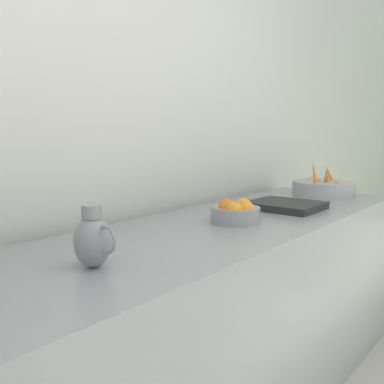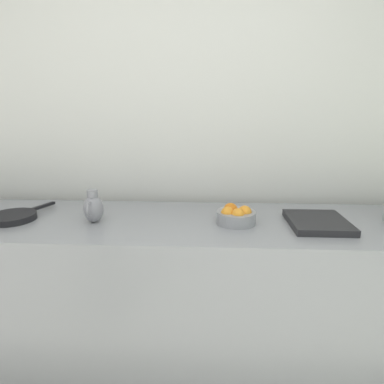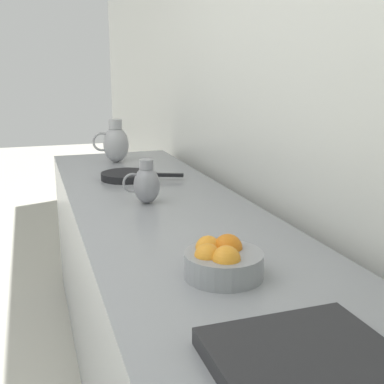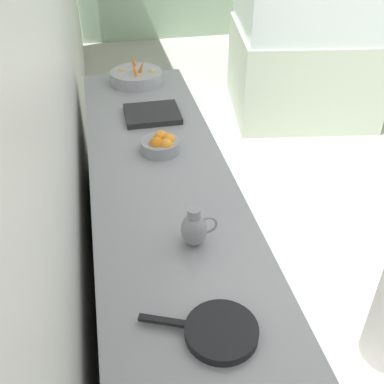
{
  "view_description": "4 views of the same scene",
  "coord_description": "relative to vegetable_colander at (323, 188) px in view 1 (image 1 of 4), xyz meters",
  "views": [
    {
      "loc": [
        -0.44,
        -1.23,
        1.26
      ],
      "look_at": [
        -1.37,
        -0.08,
        1.05
      ],
      "focal_mm": 40.73,
      "sensor_mm": 36.0,
      "label": 1
    },
    {
      "loc": [
        0.23,
        0.16,
        1.47
      ],
      "look_at": [
        -1.45,
        0.07,
        1.04
      ],
      "focal_mm": 30.16,
      "sensor_mm": 36.0,
      "label": 2
    },
    {
      "loc": [
        -0.98,
        1.42,
        1.4
      ],
      "look_at": [
        -1.43,
        0.1,
        1.05
      ],
      "focal_mm": 45.1,
      "sensor_mm": 36.0,
      "label": 3
    },
    {
      "loc": [
        -1.73,
        -1.87,
        2.17
      ],
      "look_at": [
        -1.4,
        -0.31,
        1.02
      ],
      "focal_mm": 43.0,
      "sensor_mm": 36.0,
      "label": 4
    }
  ],
  "objects": [
    {
      "name": "metal_pitcher_short",
      "position": [
        0.04,
        -1.78,
        0.04
      ],
      "size": [
        0.15,
        0.11,
        0.18
      ],
      "color": "gray",
      "rests_on": "prep_counter"
    },
    {
      "name": "vegetable_colander",
      "position": [
        0.0,
        0.0,
        0.0
      ],
      "size": [
        0.37,
        0.37,
        0.22
      ],
      "color": "#9EA0A5",
      "rests_on": "prep_counter"
    },
    {
      "name": "orange_bowl",
      "position": [
        0.02,
        -1.0,
        -0.0
      ],
      "size": [
        0.21,
        0.21,
        0.11
      ],
      "color": "gray",
      "rests_on": "prep_counter"
    },
    {
      "name": "tile_wall_left",
      "position": [
        -0.48,
        -0.92,
        0.59
      ],
      "size": [
        0.1,
        9.08,
        3.0
      ],
      "primitive_type": "cube",
      "color": "silver",
      "rests_on": "ground_plane"
    },
    {
      "name": "counter_sink_basin",
      "position": [
        0.03,
        -0.56,
        -0.03
      ],
      "size": [
        0.34,
        0.3,
        0.04
      ],
      "primitive_type": "cube",
      "color": "#232326",
      "rests_on": "prep_counter"
    },
    {
      "name": "prep_counter",
      "position": [
        -0.01,
        -1.42,
        -0.48
      ],
      "size": [
        0.72,
        3.26,
        0.87
      ],
      "primitive_type": "cube",
      "color": "gray",
      "rests_on": "ground_plane"
    }
  ]
}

